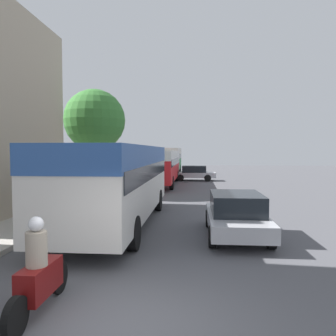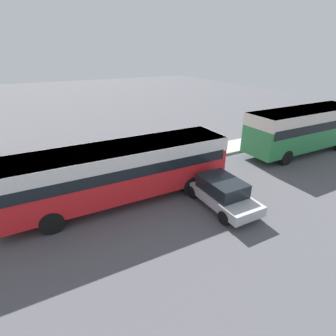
{
  "view_description": "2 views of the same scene",
  "coord_description": "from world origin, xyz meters",
  "px_view_note": "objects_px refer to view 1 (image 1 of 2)",
  "views": [
    {
      "loc": [
        1.21,
        -5.0,
        2.85
      ],
      "look_at": [
        -1.02,
        21.56,
        1.45
      ],
      "focal_mm": 35.0,
      "sensor_mm": 36.0,
      "label": 1
    },
    {
      "loc": [
        9.55,
        18.89,
        7.0
      ],
      "look_at": [
        -1.65,
        24.85,
        1.23
      ],
      "focal_mm": 28.0,
      "sensor_mm": 36.0,
      "label": 2
    }
  ],
  "objects_px": {
    "car_far_curb": "(236,214)",
    "bus_third_in_line": "(170,157)",
    "bus_following": "(161,163)",
    "motorcycle_behind_lead": "(39,275)",
    "pedestrian_near_curb": "(48,195)",
    "car_crossing": "(194,173)",
    "bus_lead": "(118,174)"
  },
  "relations": [
    {
      "from": "car_far_curb",
      "to": "bus_third_in_line",
      "type": "bearing_deg",
      "value": -81.34
    },
    {
      "from": "bus_following",
      "to": "motorcycle_behind_lead",
      "type": "relative_size",
      "value": 4.91
    },
    {
      "from": "bus_third_in_line",
      "to": "pedestrian_near_curb",
      "type": "bearing_deg",
      "value": -95.71
    },
    {
      "from": "bus_third_in_line",
      "to": "motorcycle_behind_lead",
      "type": "height_order",
      "value": "bus_third_in_line"
    },
    {
      "from": "car_crossing",
      "to": "pedestrian_near_curb",
      "type": "height_order",
      "value": "pedestrian_near_curb"
    },
    {
      "from": "bus_lead",
      "to": "bus_third_in_line",
      "type": "bearing_deg",
      "value": 90.61
    },
    {
      "from": "bus_lead",
      "to": "car_far_curb",
      "type": "xyz_separation_m",
      "value": [
        4.3,
        -1.36,
        -1.22
      ]
    },
    {
      "from": "motorcycle_behind_lead",
      "to": "pedestrian_near_curb",
      "type": "xyz_separation_m",
      "value": [
        -3.36,
        7.58,
        0.36
      ]
    },
    {
      "from": "car_crossing",
      "to": "pedestrian_near_curb",
      "type": "relative_size",
      "value": 2.35
    },
    {
      "from": "car_far_curb",
      "to": "pedestrian_near_curb",
      "type": "bearing_deg",
      "value": -15.52
    },
    {
      "from": "bus_lead",
      "to": "bus_following",
      "type": "height_order",
      "value": "bus_lead"
    },
    {
      "from": "bus_third_in_line",
      "to": "pedestrian_near_curb",
      "type": "relative_size",
      "value": 5.41
    },
    {
      "from": "bus_third_in_line",
      "to": "motorcycle_behind_lead",
      "type": "relative_size",
      "value": 4.2
    },
    {
      "from": "bus_lead",
      "to": "bus_third_in_line",
      "type": "xyz_separation_m",
      "value": [
        -0.31,
        28.89,
        0.09
      ]
    },
    {
      "from": "motorcycle_behind_lead",
      "to": "pedestrian_near_curb",
      "type": "bearing_deg",
      "value": 113.88
    },
    {
      "from": "bus_lead",
      "to": "car_far_curb",
      "type": "bearing_deg",
      "value": -17.6
    },
    {
      "from": "bus_following",
      "to": "car_far_curb",
      "type": "xyz_separation_m",
      "value": [
        4.22,
        -16.33,
        -1.11
      ]
    },
    {
      "from": "bus_third_in_line",
      "to": "motorcycle_behind_lead",
      "type": "distance_m",
      "value": 35.81
    },
    {
      "from": "bus_third_in_line",
      "to": "car_far_curb",
      "type": "relative_size",
      "value": 2.22
    },
    {
      "from": "bus_third_in_line",
      "to": "pedestrian_near_curb",
      "type": "xyz_separation_m",
      "value": [
        -2.82,
        -28.19,
        -1.02
      ]
    },
    {
      "from": "bus_following",
      "to": "pedestrian_near_curb",
      "type": "height_order",
      "value": "bus_following"
    },
    {
      "from": "bus_following",
      "to": "car_crossing",
      "type": "xyz_separation_m",
      "value": [
        2.74,
        4.08,
        -1.12
      ]
    },
    {
      "from": "bus_following",
      "to": "bus_third_in_line",
      "type": "distance_m",
      "value": 13.94
    },
    {
      "from": "bus_lead",
      "to": "car_far_curb",
      "type": "height_order",
      "value": "bus_lead"
    },
    {
      "from": "pedestrian_near_curb",
      "to": "bus_lead",
      "type": "bearing_deg",
      "value": -12.59
    },
    {
      "from": "bus_following",
      "to": "pedestrian_near_curb",
      "type": "bearing_deg",
      "value": -102.68
    },
    {
      "from": "pedestrian_near_curb",
      "to": "car_far_curb",
      "type": "bearing_deg",
      "value": -15.52
    },
    {
      "from": "bus_third_in_line",
      "to": "pedestrian_near_curb",
      "type": "height_order",
      "value": "bus_third_in_line"
    },
    {
      "from": "pedestrian_near_curb",
      "to": "bus_following",
      "type": "bearing_deg",
      "value": 77.32
    },
    {
      "from": "car_crossing",
      "to": "pedestrian_near_curb",
      "type": "xyz_separation_m",
      "value": [
        -5.95,
        -18.35,
        0.29
      ]
    },
    {
      "from": "car_crossing",
      "to": "car_far_curb",
      "type": "height_order",
      "value": "car_far_curb"
    },
    {
      "from": "bus_third_in_line",
      "to": "bus_lead",
      "type": "bearing_deg",
      "value": -89.39
    }
  ]
}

